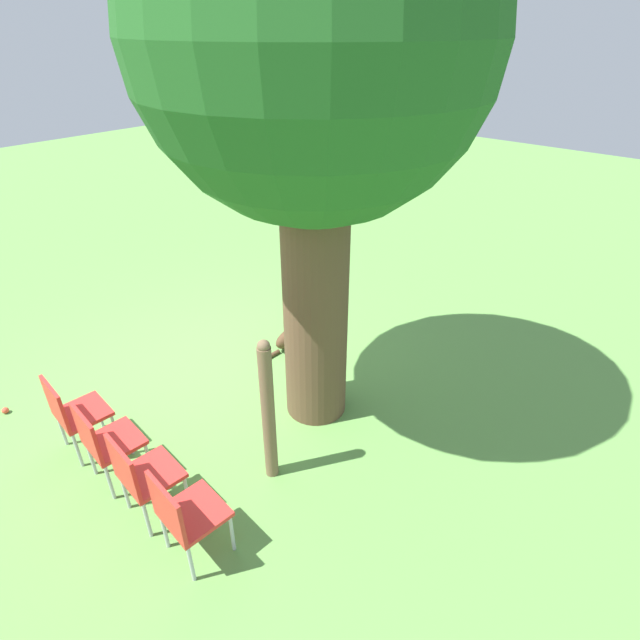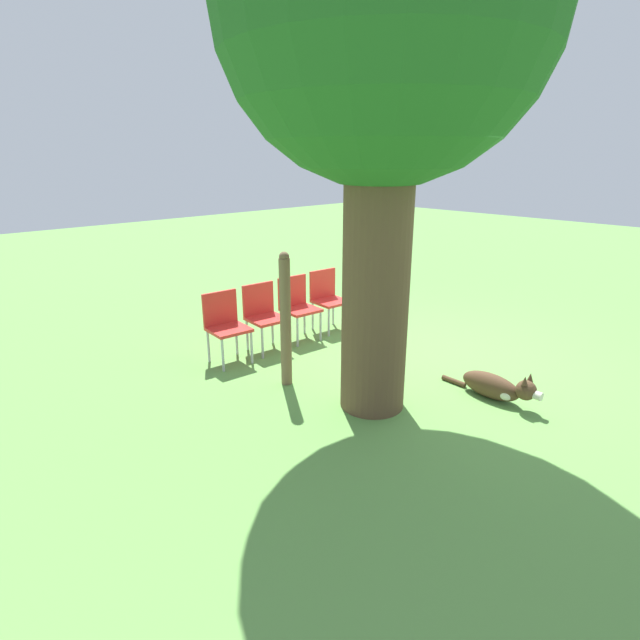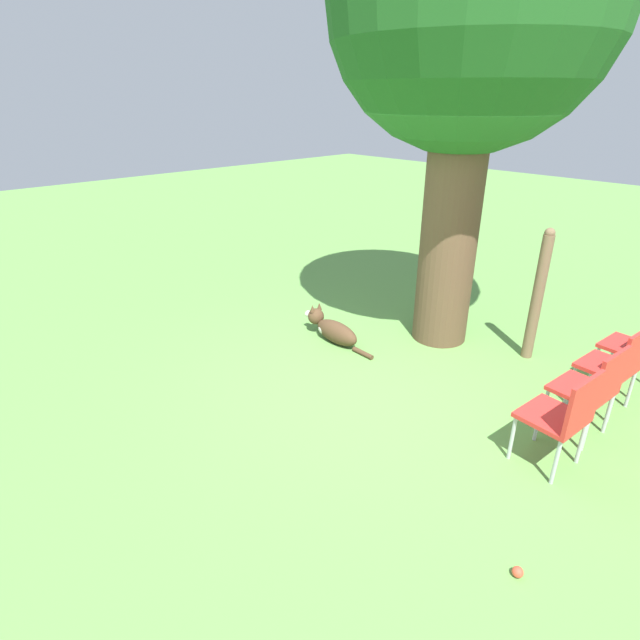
{
  "view_description": "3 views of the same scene",
  "coord_description": "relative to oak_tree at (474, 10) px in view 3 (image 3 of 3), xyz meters",
  "views": [
    {
      "loc": [
        2.84,
        3.95,
        3.56
      ],
      "look_at": [
        -0.33,
        1.2,
        1.04
      ],
      "focal_mm": 28.0,
      "sensor_mm": 36.0,
      "label": 1
    },
    {
      "loc": [
        -3.13,
        4.66,
        2.38
      ],
      "look_at": [
        0.98,
        0.77,
        0.49
      ],
      "focal_mm": 28.0,
      "sensor_mm": 36.0,
      "label": 2
    },
    {
      "loc": [
        2.71,
        -3.5,
        2.66
      ],
      "look_at": [
        -1.1,
        0.07,
        0.29
      ],
      "focal_mm": 28.0,
      "sensor_mm": 36.0,
      "label": 3
    }
  ],
  "objects": [
    {
      "name": "oak_tree",
      "position": [
        0.0,
        0.0,
        0.0
      ],
      "size": [
        2.77,
        2.77,
        4.85
      ],
      "color": "brown",
      "rests_on": "ground_plane"
    },
    {
      "name": "dog",
      "position": [
        -0.81,
        -1.0,
        -3.23
      ],
      "size": [
        1.1,
        0.24,
        0.38
      ],
      "rotation": [
        0.0,
        0.0,
        3.11
      ],
      "color": "#513823",
      "rests_on": "ground_plane"
    },
    {
      "name": "red_chair_1",
      "position": [
        1.94,
        -0.71,
        -2.88
      ],
      "size": [
        0.46,
        0.48,
        0.84
      ],
      "rotation": [
        0.0,
        0.0,
        3.05
      ],
      "color": "red",
      "rests_on": "ground_plane"
    },
    {
      "name": "red_chair_3",
      "position": [
        1.94,
        0.42,
        -2.88
      ],
      "size": [
        0.46,
        0.48,
        0.84
      ],
      "rotation": [
        0.0,
        0.0,
        3.05
      ],
      "color": "red",
      "rests_on": "ground_plane"
    },
    {
      "name": "fence_post",
      "position": [
        0.95,
        0.3,
        -2.64
      ],
      "size": [
        0.12,
        0.12,
        1.45
      ],
      "color": "brown",
      "rests_on": "ground_plane"
    },
    {
      "name": "tennis_ball",
      "position": [
        2.23,
        -2.41,
        -3.33
      ],
      "size": [
        0.07,
        0.07,
        0.07
      ],
      "color": "#E54C33",
      "rests_on": "ground_plane"
    },
    {
      "name": "red_chair_0",
      "position": [
        1.94,
        -1.27,
        -2.88
      ],
      "size": [
        0.46,
        0.48,
        0.84
      ],
      "rotation": [
        0.0,
        0.0,
        3.05
      ],
      "color": "red",
      "rests_on": "ground_plane"
    },
    {
      "name": "ground_plane",
      "position": [
        0.25,
        -1.22,
        -3.37
      ],
      "size": [
        30.0,
        30.0,
        0.0
      ],
      "primitive_type": "plane",
      "color": "#609947"
    },
    {
      "name": "red_chair_2",
      "position": [
        1.94,
        -0.14,
        -2.88
      ],
      "size": [
        0.46,
        0.48,
        0.84
      ],
      "rotation": [
        0.0,
        0.0,
        3.05
      ],
      "color": "red",
      "rests_on": "ground_plane"
    }
  ]
}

